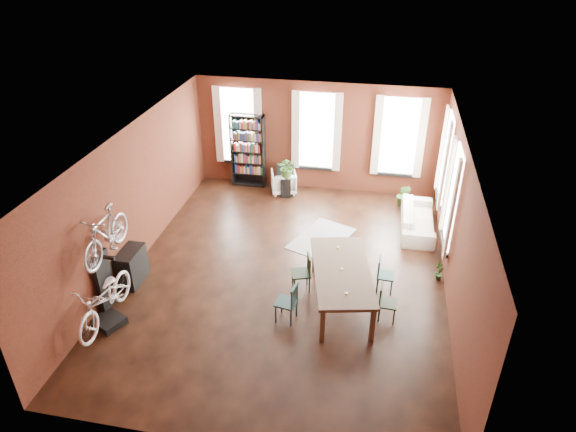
% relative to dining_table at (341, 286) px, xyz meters
% --- Properties ---
extents(room, '(9.00, 9.04, 3.22)m').
position_rel_dining_table_xyz_m(room, '(-1.05, 1.38, 1.71)').
color(room, black).
rests_on(room, ground).
extents(dining_table, '(1.62, 2.65, 0.84)m').
position_rel_dining_table_xyz_m(dining_table, '(0.00, 0.00, 0.00)').
color(dining_table, brown).
rests_on(dining_table, ground).
extents(dining_chair_a, '(0.46, 0.46, 0.87)m').
position_rel_dining_table_xyz_m(dining_chair_a, '(-1.01, -0.73, 0.01)').
color(dining_chair_a, '#1C3C3E').
rests_on(dining_chair_a, ground).
extents(dining_chair_b, '(0.50, 0.50, 0.86)m').
position_rel_dining_table_xyz_m(dining_chair_b, '(-0.89, 0.29, 0.01)').
color(dining_chair_b, black).
rests_on(dining_chair_b, ground).
extents(dining_chair_c, '(0.39, 0.39, 0.79)m').
position_rel_dining_table_xyz_m(dining_chair_c, '(0.97, -0.32, -0.03)').
color(dining_chair_c, black).
rests_on(dining_chair_c, ground).
extents(dining_chair_d, '(0.38, 0.38, 0.79)m').
position_rel_dining_table_xyz_m(dining_chair_d, '(0.90, 0.60, -0.03)').
color(dining_chair_d, '#1B3C3A').
rests_on(dining_chair_d, ground).
extents(bookshelf, '(1.00, 0.32, 2.20)m').
position_rel_dining_table_xyz_m(bookshelf, '(-3.30, 5.06, 0.68)').
color(bookshelf, black).
rests_on(bookshelf, ground).
extents(white_armchair, '(0.86, 0.83, 0.72)m').
position_rel_dining_table_xyz_m(white_armchair, '(-2.18, 4.77, -0.06)').
color(white_armchair, white).
rests_on(white_armchair, ground).
extents(cream_sofa, '(0.61, 2.08, 0.81)m').
position_rel_dining_table_xyz_m(cream_sofa, '(1.65, 3.36, -0.01)').
color(cream_sofa, beige).
rests_on(cream_sofa, ground).
extents(striped_rug, '(1.68, 2.05, 0.01)m').
position_rel_dining_table_xyz_m(striped_rug, '(-0.72, 2.41, -0.41)').
color(striped_rug, black).
rests_on(striped_rug, ground).
extents(bike_trainer, '(0.67, 0.67, 0.15)m').
position_rel_dining_table_xyz_m(bike_trainer, '(-4.42, -1.56, -0.35)').
color(bike_trainer, black).
rests_on(bike_trainer, ground).
extents(bike_wall_rack, '(0.16, 0.60, 1.30)m').
position_rel_dining_table_xyz_m(bike_wall_rack, '(-4.70, -1.04, 0.23)').
color(bike_wall_rack, black).
rests_on(bike_wall_rack, ground).
extents(console_table, '(0.40, 0.80, 0.80)m').
position_rel_dining_table_xyz_m(console_table, '(-4.58, -0.14, -0.02)').
color(console_table, black).
rests_on(console_table, ground).
extents(plant_stand, '(0.32, 0.32, 0.58)m').
position_rel_dining_table_xyz_m(plant_stand, '(-2.06, 4.54, -0.13)').
color(plant_stand, black).
rests_on(plant_stand, ground).
extents(plant_by_sofa, '(0.61, 0.78, 0.31)m').
position_rel_dining_table_xyz_m(plant_by_sofa, '(1.28, 4.54, -0.27)').
color(plant_by_sofa, '#325E25').
rests_on(plant_by_sofa, ground).
extents(plant_small, '(0.51, 0.47, 0.17)m').
position_rel_dining_table_xyz_m(plant_small, '(2.07, 1.21, -0.34)').
color(plant_small, '#294F1F').
rests_on(plant_small, ground).
extents(bicycle_floor, '(0.68, 1.02, 1.94)m').
position_rel_dining_table_xyz_m(bicycle_floor, '(-4.39, -1.57, 0.70)').
color(bicycle_floor, silver).
rests_on(bicycle_floor, bike_trainer).
extents(bicycle_hung, '(0.47, 1.00, 1.66)m').
position_rel_dining_table_xyz_m(bicycle_hung, '(-4.45, -1.04, 1.71)').
color(bicycle_hung, '#A5A8AD').
rests_on(bicycle_hung, bike_wall_rack).
extents(plant_on_stand, '(0.68, 0.73, 0.49)m').
position_rel_dining_table_xyz_m(plant_on_stand, '(-2.03, 4.57, 0.40)').
color(plant_on_stand, '#3A5E25').
rests_on(plant_on_stand, plant_stand).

